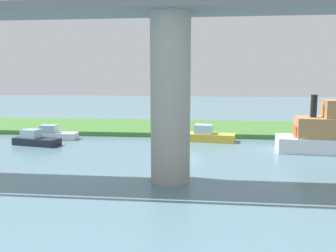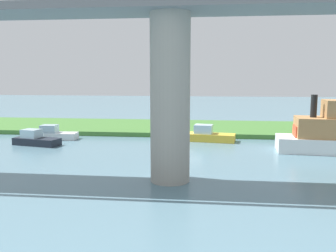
{
  "view_description": "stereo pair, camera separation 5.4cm",
  "coord_description": "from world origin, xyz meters",
  "px_view_note": "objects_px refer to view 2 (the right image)",
  "views": [
    {
      "loc": [
        -1.75,
        38.18,
        6.73
      ],
      "look_at": [
        1.95,
        5.0,
        2.0
      ],
      "focal_mm": 38.02,
      "sensor_mm": 36.0,
      "label": 1
    },
    {
      "loc": [
        -1.8,
        38.18,
        6.73
      ],
      "look_at": [
        1.95,
        5.0,
        2.0
      ],
      "focal_mm": 38.02,
      "sensor_mm": 36.0,
      "label": 2
    }
  ],
  "objects_px": {
    "mooring_post": "(175,129)",
    "person_on_bank": "(178,125)",
    "motorboat_red": "(54,134)",
    "skiff_small": "(208,135)",
    "bridge_pylon": "(170,99)",
    "pontoon_yellow": "(35,140)"
  },
  "relations": [
    {
      "from": "mooring_post",
      "to": "pontoon_yellow",
      "type": "bearing_deg",
      "value": 25.99
    },
    {
      "from": "mooring_post",
      "to": "pontoon_yellow",
      "type": "xyz_separation_m",
      "value": [
        13.15,
        6.41,
        -0.3
      ]
    },
    {
      "from": "person_on_bank",
      "to": "mooring_post",
      "type": "bearing_deg",
      "value": 64.61
    },
    {
      "from": "motorboat_red",
      "to": "skiff_small",
      "type": "bearing_deg",
      "value": -177.38
    },
    {
      "from": "person_on_bank",
      "to": "motorboat_red",
      "type": "bearing_deg",
      "value": 15.76
    },
    {
      "from": "mooring_post",
      "to": "pontoon_yellow",
      "type": "height_order",
      "value": "pontoon_yellow"
    },
    {
      "from": "person_on_bank",
      "to": "skiff_small",
      "type": "distance_m",
      "value": 4.52
    },
    {
      "from": "mooring_post",
      "to": "skiff_small",
      "type": "relative_size",
      "value": 0.13
    },
    {
      "from": "motorboat_red",
      "to": "pontoon_yellow",
      "type": "distance_m",
      "value": 3.3
    },
    {
      "from": "bridge_pylon",
      "to": "pontoon_yellow",
      "type": "relative_size",
      "value": 2.17
    },
    {
      "from": "pontoon_yellow",
      "to": "bridge_pylon",
      "type": "bearing_deg",
      "value": 144.16
    },
    {
      "from": "bridge_pylon",
      "to": "motorboat_red",
      "type": "distance_m",
      "value": 20.08
    },
    {
      "from": "person_on_bank",
      "to": "mooring_post",
      "type": "relative_size",
      "value": 1.97
    },
    {
      "from": "skiff_small",
      "to": "person_on_bank",
      "type": "bearing_deg",
      "value": -40.59
    },
    {
      "from": "bridge_pylon",
      "to": "motorboat_red",
      "type": "height_order",
      "value": "bridge_pylon"
    },
    {
      "from": "person_on_bank",
      "to": "pontoon_yellow",
      "type": "bearing_deg",
      "value": 27.4
    },
    {
      "from": "motorboat_red",
      "to": "skiff_small",
      "type": "xyz_separation_m",
      "value": [
        -16.41,
        -0.75,
        0.06
      ]
    },
    {
      "from": "motorboat_red",
      "to": "skiff_small",
      "type": "relative_size",
      "value": 0.88
    },
    {
      "from": "bridge_pylon",
      "to": "pontoon_yellow",
      "type": "bearing_deg",
      "value": -35.84
    },
    {
      "from": "motorboat_red",
      "to": "bridge_pylon",
      "type": "bearing_deg",
      "value": 135.63
    },
    {
      "from": "mooring_post",
      "to": "pontoon_yellow",
      "type": "distance_m",
      "value": 14.63
    },
    {
      "from": "mooring_post",
      "to": "person_on_bank",
      "type": "bearing_deg",
      "value": -115.39
    }
  ]
}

